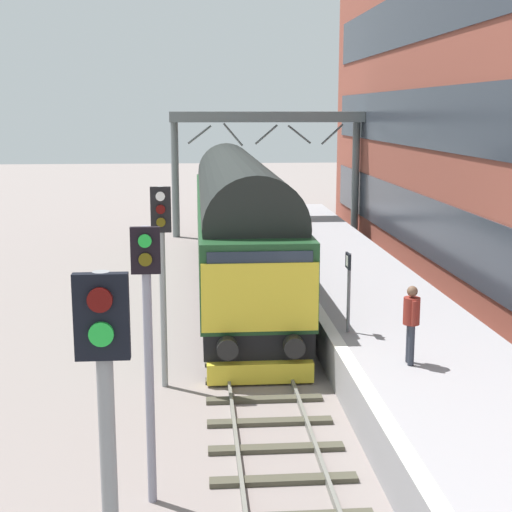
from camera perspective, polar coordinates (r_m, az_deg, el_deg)
name	(u,v)px	position (r m, az deg, el deg)	size (l,w,h in m)	color
ground_plane	(250,342)	(20.40, -0.43, -6.55)	(140.00, 140.00, 0.00)	gray
track_main	(250,340)	(20.38, -0.43, -6.41)	(2.50, 60.00, 0.15)	slate
station_platform	(382,321)	(20.81, 9.53, -4.91)	(4.00, 44.00, 1.01)	#9A989C
diesel_locomotive	(237,218)	(26.02, -1.45, 2.90)	(2.74, 19.25, 4.68)	black
signal_post_near	(109,489)	(6.74, -11.05, -16.94)	(0.44, 0.22, 4.88)	gray
signal_post_mid	(148,335)	(11.67, -8.18, -5.94)	(0.44, 0.22, 4.45)	gray
signal_post_far	(162,260)	(16.59, -7.13, -0.34)	(0.44, 0.22, 4.53)	gray
platform_number_sign	(348,280)	(17.66, 7.02, -1.81)	(0.10, 0.44, 1.88)	slate
waiting_passenger	(411,317)	(15.71, 11.68, -4.58)	(0.36, 0.51, 1.64)	#30343F
overhead_footbridge	(266,125)	(37.02, 0.79, 9.86)	(9.30, 2.00, 6.09)	slate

